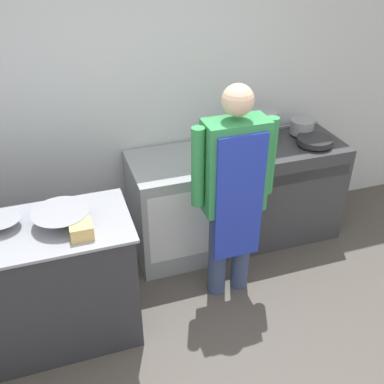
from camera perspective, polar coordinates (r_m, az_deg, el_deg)
name	(u,v)px	position (r m, az deg, el deg)	size (l,w,h in m)	color
wall_back	(150,92)	(3.75, -5.42, 12.48)	(8.00, 0.05, 2.70)	silver
prep_counter	(49,285)	(3.22, -17.75, -11.18)	(1.17, 0.63, 0.94)	#2D2D33
stove	(282,188)	(4.18, 11.41, 0.53)	(0.95, 0.63, 0.93)	#38383D
fridge_unit	(171,209)	(3.83, -2.68, -2.14)	(0.64, 0.67, 0.89)	#93999E
person_cook	(233,186)	(3.16, 5.29, 0.71)	(0.62, 0.24, 1.70)	#38476B
mixing_bowl	(61,217)	(2.90, -16.26, -3.12)	(0.36, 0.36, 0.09)	gray
small_bowl	(2,223)	(3.00, -22.94, -3.69)	(0.23, 0.23, 0.06)	gray
plastic_tub	(81,230)	(2.77, -13.87, -4.69)	(0.14, 0.14, 0.09)	#D8B266
stock_pot	(261,124)	(3.90, 8.80, 8.51)	(0.27, 0.27, 0.28)	gray
saute_pan	(315,141)	(3.97, 15.31, 6.31)	(0.30, 0.30, 0.05)	#262628
sauce_pot	(302,127)	(4.12, 13.78, 8.07)	(0.21, 0.21, 0.12)	gray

